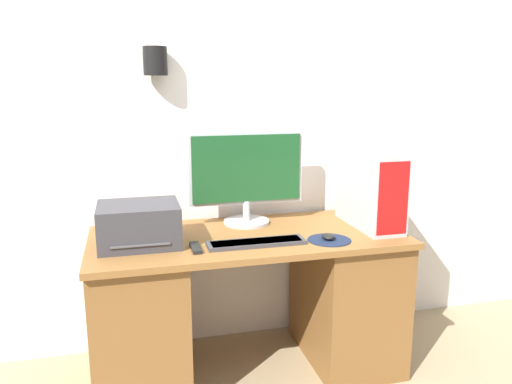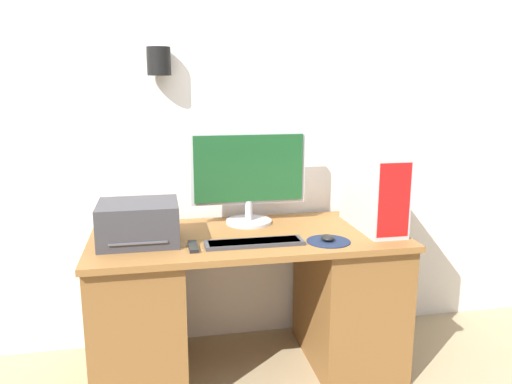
{
  "view_description": "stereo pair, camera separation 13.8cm",
  "coord_description": "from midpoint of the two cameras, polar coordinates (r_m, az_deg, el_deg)",
  "views": [
    {
      "loc": [
        -0.55,
        -1.93,
        1.44
      ],
      "look_at": [
        0.04,
        0.34,
        0.93
      ],
      "focal_mm": 35.0,
      "sensor_mm": 36.0,
      "label": 1
    },
    {
      "loc": [
        -0.41,
        -1.96,
        1.44
      ],
      "look_at": [
        0.04,
        0.34,
        0.93
      ],
      "focal_mm": 35.0,
      "sensor_mm": 36.0,
      "label": 2
    }
  ],
  "objects": [
    {
      "name": "printer",
      "position": [
        2.34,
        -14.89,
        -3.63
      ],
      "size": [
        0.36,
        0.3,
        0.19
      ],
      "color": "#38383D",
      "rests_on": "desk"
    },
    {
      "name": "wall_back",
      "position": [
        2.73,
        -4.47,
        10.32
      ],
      "size": [
        6.4,
        0.17,
        2.7
      ],
      "color": "white",
      "rests_on": "ground_plane"
    },
    {
      "name": "mousepad",
      "position": [
        2.36,
        6.71,
        -5.49
      ],
      "size": [
        0.2,
        0.2,
        0.0
      ],
      "color": "#19233D",
      "rests_on": "desk"
    },
    {
      "name": "keyboard",
      "position": [
        2.29,
        -1.58,
        -5.81
      ],
      "size": [
        0.45,
        0.11,
        0.02
      ],
      "color": "#3D3D42",
      "rests_on": "desk"
    },
    {
      "name": "desk",
      "position": [
        2.57,
        -2.48,
        -12.32
      ],
      "size": [
        1.51,
        0.69,
        0.72
      ],
      "color": "brown",
      "rests_on": "ground_plane"
    },
    {
      "name": "computer_tower",
      "position": [
        2.59,
        11.47,
        0.34
      ],
      "size": [
        0.17,
        0.46,
        0.39
      ],
      "color": "#B2B2B7",
      "rests_on": "desk"
    },
    {
      "name": "monitor",
      "position": [
        2.58,
        -2.66,
        2.09
      ],
      "size": [
        0.6,
        0.24,
        0.48
      ],
      "color": "#B7B7BC",
      "rests_on": "desk"
    },
    {
      "name": "mouse",
      "position": [
        2.36,
        6.6,
        -5.08
      ],
      "size": [
        0.06,
        0.08,
        0.03
      ],
      "color": "black",
      "rests_on": "mousepad"
    },
    {
      "name": "remote_control",
      "position": [
        2.25,
        -8.67,
        -6.33
      ],
      "size": [
        0.04,
        0.14,
        0.02
      ],
      "color": "black",
      "rests_on": "desk"
    }
  ]
}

